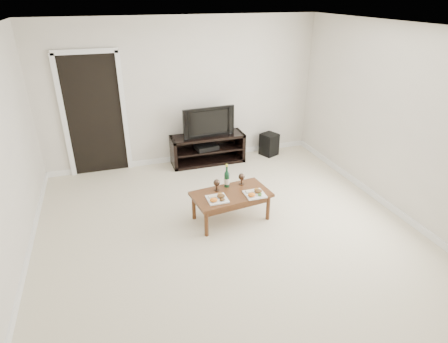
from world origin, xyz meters
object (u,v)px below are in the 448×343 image
television (207,121)px  coffee_table (231,206)px  media_console (208,149)px  subwoofer (269,144)px

television → coffee_table: bearing=-99.9°
media_console → subwoofer: (1.26, -0.00, -0.06)m
subwoofer → coffee_table: 2.47m
subwoofer → coffee_table: bearing=-150.4°
subwoofer → coffee_table: size_ratio=0.41×
subwoofer → media_console: bearing=156.1°
television → subwoofer: 1.40m
subwoofer → television: bearing=156.1°
media_console → subwoofer: bearing=-0.1°
media_console → coffee_table: 2.00m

